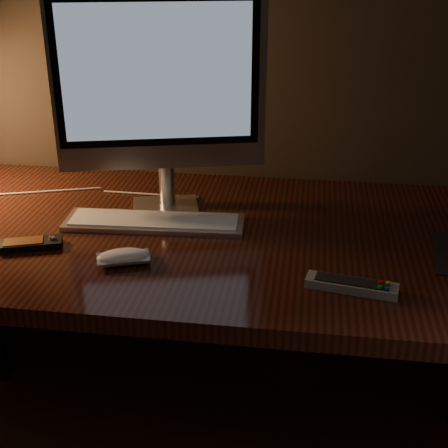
# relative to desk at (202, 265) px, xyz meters

# --- Properties ---
(desk) EXTENTS (1.60, 0.75, 0.75)m
(desk) POSITION_rel_desk_xyz_m (0.00, 0.00, 0.00)
(desk) COLOR #35140C
(desk) RESTS_ON ground
(monitor) EXTENTS (0.48, 0.18, 0.51)m
(monitor) POSITION_rel_desk_xyz_m (-0.10, 0.04, 0.43)
(monitor) COLOR silver
(monitor) RESTS_ON desk
(keyboard) EXTENTS (0.43, 0.14, 0.02)m
(keyboard) POSITION_rel_desk_xyz_m (-0.10, -0.05, 0.14)
(keyboard) COLOR silver
(keyboard) RESTS_ON desk
(mouse) EXTENTS (0.12, 0.09, 0.02)m
(mouse) POSITION_rel_desk_xyz_m (-0.12, -0.25, 0.14)
(mouse) COLOR white
(mouse) RESTS_ON desk
(media_remote) EXTENTS (0.14, 0.09, 0.02)m
(media_remote) POSITION_rel_desk_xyz_m (-0.34, -0.21, 0.14)
(media_remote) COLOR black
(media_remote) RESTS_ON desk
(tv_remote) EXTENTS (0.18, 0.07, 0.02)m
(tv_remote) POSITION_rel_desk_xyz_m (0.34, -0.29, 0.14)
(tv_remote) COLOR gray
(tv_remote) RESTS_ON desk
(papers) EXTENTS (0.13, 0.10, 0.01)m
(papers) POSITION_rel_desk_xyz_m (-0.17, -0.03, 0.13)
(papers) COLOR white
(papers) RESTS_ON desk
(cable) EXTENTS (0.53, 0.07, 0.00)m
(cable) POSITION_rel_desk_xyz_m (-0.29, 0.11, 0.13)
(cable) COLOR white
(cable) RESTS_ON desk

